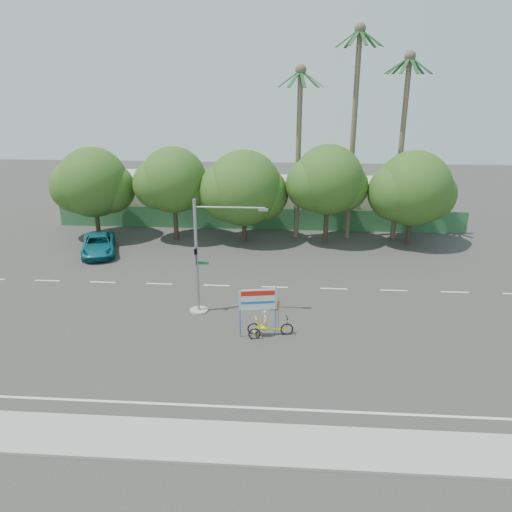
{
  "coord_description": "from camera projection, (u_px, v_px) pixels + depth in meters",
  "views": [
    {
      "loc": [
        2.93,
        -23.21,
        13.54
      ],
      "look_at": [
        0.97,
        4.47,
        3.5
      ],
      "focal_mm": 35.0,
      "sensor_mm": 36.0,
      "label": 1
    }
  ],
  "objects": [
    {
      "name": "fence",
      "position": [
        258.0,
        219.0,
        46.4
      ],
      "size": [
        38.0,
        0.08,
        2.0
      ],
      "primitive_type": "cube",
      "color": "#336B3D",
      "rests_on": "ground"
    },
    {
      "name": "tree_left",
      "position": [
        173.0,
        182.0,
        42.2
      ],
      "size": [
        6.66,
        5.6,
        8.07
      ],
      "color": "#473828",
      "rests_on": "ground"
    },
    {
      "name": "tree_center",
      "position": [
        243.0,
        190.0,
        42.0
      ],
      "size": [
        7.62,
        6.4,
        7.85
      ],
      "color": "#473828",
      "rests_on": "ground"
    },
    {
      "name": "building_left",
      "position": [
        164.0,
        196.0,
        50.94
      ],
      "size": [
        12.0,
        8.0,
        4.0
      ],
      "primitive_type": "cube",
      "color": "beige",
      "rests_on": "ground"
    },
    {
      "name": "traffic_signal",
      "position": [
        202.0,
        267.0,
        29.46
      ],
      "size": [
        4.72,
        1.1,
        7.0
      ],
      "color": "gray",
      "rests_on": "ground"
    },
    {
      "name": "palm_tall",
      "position": [
        355.0,
        116.0,
        40.77
      ],
      "size": [
        3.73,
        3.79,
        17.45
      ],
      "color": "#70604C",
      "rests_on": "ground"
    },
    {
      "name": "sidewalk_near",
      "position": [
        210.0,
        442.0,
        19.51
      ],
      "size": [
        50.0,
        2.4,
        0.12
      ],
      "primitive_type": "cube",
      "color": "gray",
      "rests_on": "ground"
    },
    {
      "name": "tree_far_left",
      "position": [
        93.0,
        185.0,
        42.77
      ],
      "size": [
        7.14,
        6.0,
        7.96
      ],
      "color": "#473828",
      "rests_on": "ground"
    },
    {
      "name": "pickup_truck",
      "position": [
        99.0,
        245.0,
        40.12
      ],
      "size": [
        4.11,
        5.97,
        1.52
      ],
      "primitive_type": "imported",
      "rotation": [
        0.0,
        0.0,
        0.32
      ],
      "color": "#106070",
      "rests_on": "ground"
    },
    {
      "name": "palm_short",
      "position": [
        299.0,
        135.0,
        41.61
      ],
      "size": [
        3.73,
        3.79,
        14.45
      ],
      "color": "#70604C",
      "rests_on": "ground"
    },
    {
      "name": "tree_far_right",
      "position": [
        413.0,
        191.0,
        41.01
      ],
      "size": [
        7.38,
        6.2,
        7.94
      ],
      "color": "#473828",
      "rests_on": "ground"
    },
    {
      "name": "tree_right",
      "position": [
        327.0,
        182.0,
        41.28
      ],
      "size": [
        6.9,
        5.8,
        8.36
      ],
      "color": "#473828",
      "rests_on": "ground"
    },
    {
      "name": "trike_billboard",
      "position": [
        263.0,
        316.0,
        27.19
      ],
      "size": [
        2.98,
        0.94,
        2.95
      ],
      "rotation": [
        0.0,
        0.0,
        0.17
      ],
      "color": "black",
      "rests_on": "ground"
    },
    {
      "name": "building_right",
      "position": [
        341.0,
        201.0,
        49.81
      ],
      "size": [
        14.0,
        8.0,
        3.6
      ],
      "primitive_type": "cube",
      "color": "beige",
      "rests_on": "ground"
    },
    {
      "name": "palm_mid",
      "position": [
        403.0,
        130.0,
        40.86
      ],
      "size": [
        3.73,
        3.79,
        15.45
      ],
      "color": "#70604C",
      "rests_on": "ground"
    },
    {
      "name": "ground",
      "position": [
        232.0,
        346.0,
        26.57
      ],
      "size": [
        120.0,
        120.0,
        0.0
      ],
      "primitive_type": "plane",
      "color": "#33302D",
      "rests_on": "ground"
    }
  ]
}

